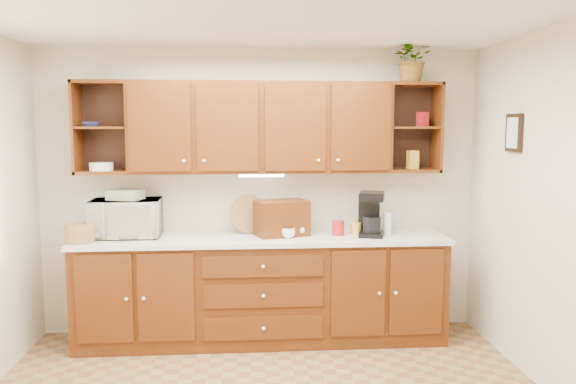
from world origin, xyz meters
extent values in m
plane|color=white|center=(0.00, 0.00, 2.60)|extent=(4.00, 4.00, 0.00)
plane|color=beige|center=(0.00, 1.75, 1.30)|extent=(4.00, 0.00, 4.00)
cube|color=#3C1A06|center=(0.00, 1.45, 0.45)|extent=(3.20, 0.60, 0.90)
cube|color=silver|center=(0.00, 1.44, 0.92)|extent=(3.24, 0.64, 0.04)
cube|color=#3C1A06|center=(0.00, 1.58, 1.89)|extent=(2.30, 0.33, 0.80)
cube|color=black|center=(-1.38, 1.74, 1.89)|extent=(0.45, 0.02, 0.80)
cube|color=black|center=(1.38, 1.74, 1.89)|extent=(0.45, 0.02, 0.80)
cube|color=#3C1A06|center=(-1.38, 1.58, 1.89)|extent=(0.43, 0.30, 0.02)
cube|color=#3C1A06|center=(1.38, 1.58, 1.89)|extent=(0.43, 0.30, 0.02)
cube|color=#3C1A06|center=(1.38, 1.58, 2.27)|extent=(0.45, 0.33, 0.03)
cube|color=white|center=(0.00, 1.53, 1.47)|extent=(0.40, 0.05, 0.02)
cube|color=black|center=(1.98, 0.90, 1.85)|extent=(0.03, 0.24, 0.30)
cylinder|color=#9E6E42|center=(-1.52, 1.30, 1.01)|extent=(0.30, 0.30, 0.15)
imported|color=silver|center=(-1.19, 1.53, 1.10)|extent=(0.61, 0.42, 0.33)
cube|color=#D3CE63|center=(-1.19, 1.53, 1.31)|extent=(0.32, 0.28, 0.08)
cylinder|color=#10311A|center=(-1.08, 1.61, 1.08)|extent=(0.09, 0.09, 0.28)
cylinder|color=#9E6E42|center=(-0.12, 1.62, 0.95)|extent=(0.36, 0.20, 0.35)
cube|color=#3C1A06|center=(0.18, 1.49, 1.10)|extent=(0.51, 0.40, 0.31)
cylinder|color=#3C1A06|center=(0.25, 1.43, 1.10)|extent=(0.03, 0.03, 0.31)
cylinder|color=#3C1A06|center=(0.25, 1.43, 0.95)|extent=(0.13, 0.13, 0.02)
imported|color=white|center=(0.33, 1.45, 0.99)|extent=(0.14, 0.14, 0.09)
imported|color=white|center=(0.20, 1.49, 0.99)|extent=(0.14, 0.14, 0.09)
imported|color=white|center=(0.23, 1.35, 0.99)|extent=(0.14, 0.14, 0.09)
cylinder|color=#A2171B|center=(0.68, 1.45, 1.01)|extent=(0.14, 0.14, 0.13)
cylinder|color=white|center=(1.11, 1.44, 1.04)|extent=(0.10, 0.10, 0.20)
cylinder|color=gold|center=(0.84, 1.49, 0.99)|extent=(0.11, 0.11, 0.10)
cube|color=black|center=(0.96, 1.40, 0.96)|extent=(0.27, 0.32, 0.04)
cube|color=black|center=(0.96, 1.50, 1.13)|extent=(0.20, 0.11, 0.33)
cube|color=black|center=(0.96, 1.40, 1.29)|extent=(0.27, 0.32, 0.07)
cylinder|color=black|center=(0.96, 1.37, 1.04)|extent=(0.19, 0.19, 0.15)
imported|color=navy|center=(-1.46, 1.56, 1.92)|extent=(0.17, 0.17, 0.04)
cylinder|color=white|center=(-1.39, 1.56, 1.56)|extent=(0.23, 0.23, 0.07)
cube|color=gold|center=(1.37, 1.57, 1.60)|extent=(0.10, 0.09, 0.16)
cube|color=#A2171B|center=(1.45, 1.58, 1.96)|extent=(0.11, 0.10, 0.13)
imported|color=#999999|center=(1.33, 1.54, 2.49)|extent=(0.45, 0.43, 0.40)
camera|label=1|loc=(-0.13, -3.41, 1.90)|focal=35.00mm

